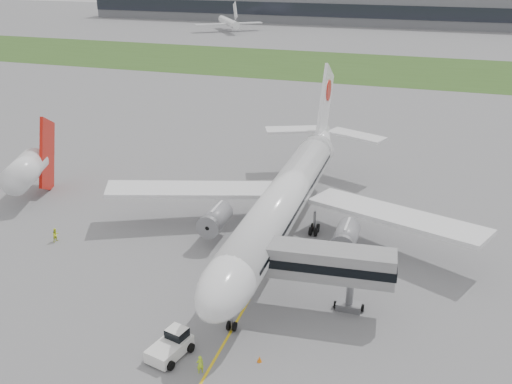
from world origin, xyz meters
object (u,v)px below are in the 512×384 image
(neighbor_aircraft, at_px, (28,168))
(jet_bridge, at_px, (310,262))
(pushback_tug, at_px, (172,345))
(airliner, at_px, (286,196))
(ground_crew_near, at_px, (200,364))

(neighbor_aircraft, bearing_deg, jet_bridge, -37.30)
(pushback_tug, xyz_separation_m, neighbor_aircraft, (-34.24, 25.46, 3.64))
(pushback_tug, relative_size, neighbor_aircraft, 0.32)
(airliner, relative_size, ground_crew_near, 30.84)
(airliner, distance_m, pushback_tug, 25.46)
(airliner, xyz_separation_m, neighbor_aircraft, (-38.17, 0.74, -1.03))
(jet_bridge, bearing_deg, airliner, 108.48)
(jet_bridge, relative_size, ground_crew_near, 8.84)
(pushback_tug, xyz_separation_m, jet_bridge, (10.00, 10.60, 4.31))
(jet_bridge, bearing_deg, neighbor_aircraft, 156.64)
(pushback_tug, distance_m, ground_crew_near, 3.72)
(jet_bridge, height_order, neighbor_aircraft, neighbor_aircraft)
(neighbor_aircraft, bearing_deg, pushback_tug, -55.37)
(pushback_tug, bearing_deg, jet_bridge, 60.61)
(jet_bridge, bearing_deg, pushback_tug, -138.12)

